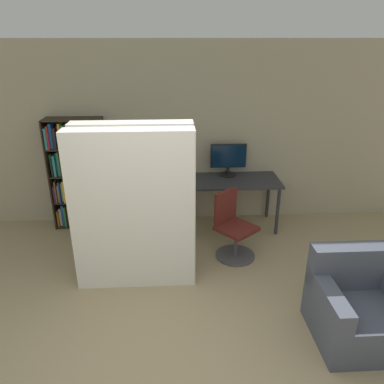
% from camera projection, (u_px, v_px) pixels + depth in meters
% --- Properties ---
extents(wall_back, '(8.00, 0.06, 2.70)m').
position_uv_depth(wall_back, '(168.00, 135.00, 5.59)').
color(wall_back, tan).
rests_on(wall_back, ground).
extents(desk, '(1.38, 0.69, 0.76)m').
position_uv_depth(desk, '(232.00, 186.00, 5.55)').
color(desk, '#2D2D33').
rests_on(desk, ground).
extents(monitor, '(0.54, 0.25, 0.49)m').
position_uv_depth(monitor, '(228.00, 158.00, 5.60)').
color(monitor, black).
rests_on(monitor, desk).
extents(office_chair, '(0.62, 0.62, 0.90)m').
position_uv_depth(office_chair, '(233.00, 231.00, 4.90)').
color(office_chair, '#4C4C51').
rests_on(office_chair, ground).
extents(bookshelf, '(0.81, 0.34, 1.66)m').
position_uv_depth(bookshelf, '(71.00, 173.00, 5.56)').
color(bookshelf, '#2D2319').
rests_on(bookshelf, ground).
extents(mattress_near, '(1.37, 0.24, 1.86)m').
position_uv_depth(mattress_near, '(134.00, 212.00, 4.14)').
color(mattress_near, silver).
rests_on(mattress_near, ground).
extents(mattress_far, '(1.37, 0.24, 1.86)m').
position_uv_depth(mattress_far, '(136.00, 200.00, 4.44)').
color(mattress_far, silver).
rests_on(mattress_far, ground).
extents(armchair, '(0.85, 0.80, 0.85)m').
position_uv_depth(armchair, '(359.00, 307.00, 3.59)').
color(armchair, '#474C5B').
rests_on(armchair, ground).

